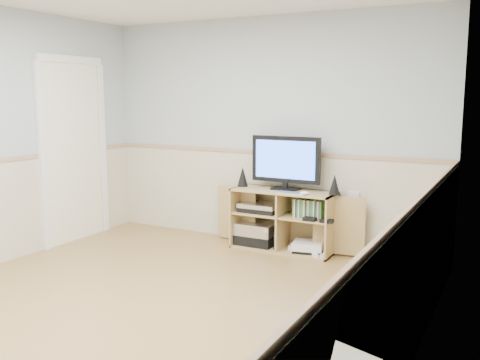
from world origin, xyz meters
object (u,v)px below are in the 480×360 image
monitor (286,161)px  keyboard (291,193)px  media_cabinet (285,219)px  game_consoles (307,247)px

monitor → keyboard: (0.15, -0.19, -0.30)m
media_cabinet → monitor: 0.63m
monitor → keyboard: monitor is taller
media_cabinet → game_consoles: size_ratio=3.73×
media_cabinet → game_consoles: (0.28, -0.06, -0.26)m
keyboard → game_consoles: bearing=45.4°
monitor → game_consoles: 0.94m
media_cabinet → monitor: bearing=-90.0°
media_cabinet → game_consoles: media_cabinet is taller
monitor → keyboard: 0.39m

